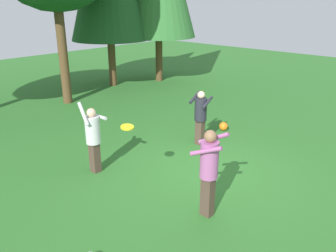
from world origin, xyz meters
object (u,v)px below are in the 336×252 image
object	(u,v)px
person_bystander	(201,114)
ball_red	(199,108)
person_thrower	(93,135)
frisbee	(127,127)
person_catcher	(209,166)
ball_orange	(223,126)

from	to	relation	value
person_bystander	ball_red	xyz separation A→B (m)	(2.50, 1.95, -0.82)
person_bystander	ball_red	bearing A→B (deg)	-151.59
person_thrower	frisbee	size ratio (longest dim) A/B	4.91
ball_red	frisbee	bearing A→B (deg)	-156.18
frisbee	ball_red	size ratio (longest dim) A/B	1.74
person_catcher	ball_orange	distance (m)	4.71
frisbee	person_bystander	bearing A→B (deg)	9.59
person_catcher	person_bystander	world-z (taller)	person_catcher
frisbee	person_catcher	bearing A→B (deg)	-73.61
person_catcher	frisbee	distance (m)	1.81
person_thrower	person_bystander	distance (m)	3.12
person_bystander	ball_red	world-z (taller)	person_bystander
person_thrower	ball_red	world-z (taller)	person_thrower
frisbee	ball_orange	xyz separation A→B (m)	(4.49, 0.64, -1.38)
frisbee	ball_red	bearing A→B (deg)	23.82
person_catcher	frisbee	bearing A→B (deg)	-0.00
person_bystander	person_thrower	bearing A→B (deg)	-25.09
person_bystander	frisbee	bearing A→B (deg)	-0.00
person_catcher	person_thrower	bearing A→B (deg)	-9.10
ball_red	ball_orange	world-z (taller)	ball_orange
person_thrower	ball_orange	size ratio (longest dim) A/B	6.43
person_catcher	frisbee	size ratio (longest dim) A/B	4.86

